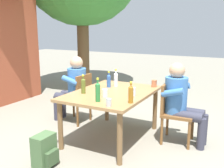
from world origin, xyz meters
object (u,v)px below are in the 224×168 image
chair_far_right (79,96)px  backpack_by_near_side (45,151)px  bottle_green (98,91)px  cup_glass (133,92)px  cup_steel (109,102)px  person_in_white_shirt (181,99)px  bottle_amber (131,94)px  cup_white (105,93)px  bottle_blue (109,80)px  bottle_clear (116,79)px  person_in_plaid_shirt (73,86)px  bottle_olive (83,85)px  cup_terracotta (154,83)px  chair_near_right (173,109)px  dining_table (112,97)px

chair_far_right → backpack_by_near_side: bearing=-161.1°
bottle_green → cup_glass: bearing=-30.4°
cup_steel → person_in_white_shirt: bearing=-33.4°
bottle_amber → cup_white: bottle_amber is taller
person_in_white_shirt → cup_glass: bearing=123.4°
chair_far_right → bottle_blue: (-0.08, -0.64, 0.35)m
backpack_by_near_side → bottle_clear: bearing=-8.6°
bottle_clear → bottle_amber: size_ratio=1.02×
person_in_plaid_shirt → bottle_olive: 0.88m
chair_far_right → cup_terracotta: chair_far_right is taller
chair_far_right → person_in_plaid_shirt: bearing=88.5°
person_in_white_shirt → cup_steel: 1.18m
backpack_by_near_side → cup_white: bearing=-25.8°
chair_near_right → bottle_clear: bottle_clear is taller
cup_white → backpack_by_near_side: cup_white is taller
person_in_plaid_shirt → cup_glass: 1.36m
bottle_amber → bottle_blue: bearing=46.0°
bottle_amber → cup_terracotta: bearing=1.9°
dining_table → cup_steel: (-0.65, -0.30, 0.13)m
person_in_plaid_shirt → bottle_green: person_in_plaid_shirt is taller
bottle_amber → cup_terracotta: 1.00m
bottle_amber → cup_steel: 0.32m
person_in_plaid_shirt → backpack_by_near_side: size_ratio=2.97×
cup_terracotta → person_in_plaid_shirt: bearing=101.3°
bottle_olive → bottle_blue: size_ratio=1.08×
chair_far_right → cup_steel: 1.52m
chair_near_right → bottle_blue: (-0.07, 1.03, 0.35)m
bottle_amber → cup_glass: bottle_amber is taller
bottle_green → bottle_blue: bearing=18.8°
bottle_clear → bottle_amber: bottle_clear is taller
chair_near_right → cup_white: (-0.62, 0.79, 0.29)m
dining_table → cup_glass: cup_glass is taller
chair_near_right → cup_steel: 1.15m
bottle_clear → cup_terracotta: size_ratio=2.48×
person_in_plaid_shirt → bottle_olive: (-0.60, -0.62, 0.19)m
chair_far_right → bottle_blue: size_ratio=3.43×
chair_far_right → cup_steel: chair_far_right is taller
backpack_by_near_side → cup_glass: bearing=-33.7°
person_in_plaid_shirt → cup_white: bearing=-122.4°
bottle_green → person_in_white_shirt: bearing=-45.1°
bottle_blue → cup_glass: bearing=-119.3°
person_in_plaid_shirt → bottle_olive: person_in_plaid_shirt is taller
person_in_white_shirt → cup_white: (-0.63, 0.90, 0.13)m
cup_steel → bottle_clear: bearing=22.6°
chair_near_right → backpack_by_near_side: chair_near_right is taller
bottle_green → cup_white: size_ratio=2.79×
bottle_green → cup_white: (0.24, 0.03, -0.08)m
bottle_olive → bottle_amber: bearing=-98.8°
dining_table → bottle_green: size_ratio=4.75×
person_in_plaid_shirt → bottle_clear: bearing=-87.9°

